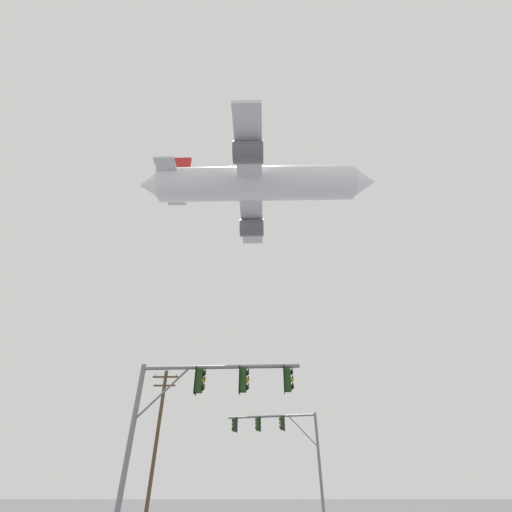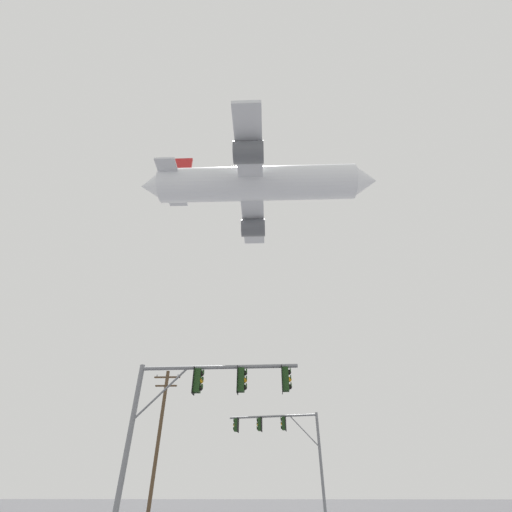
{
  "view_description": "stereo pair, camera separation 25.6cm",
  "coord_description": "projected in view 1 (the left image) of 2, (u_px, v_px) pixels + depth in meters",
  "views": [
    {
      "loc": [
        0.37,
        -6.51,
        1.71
      ],
      "look_at": [
        -0.11,
        13.9,
        15.62
      ],
      "focal_mm": 24.06,
      "sensor_mm": 36.0,
      "label": 1
    },
    {
      "loc": [
        0.63,
        -6.5,
        1.71
      ],
      "look_at": [
        -0.11,
        13.9,
        15.62
      ],
      "focal_mm": 24.06,
      "sensor_mm": 36.0,
      "label": 2
    }
  ],
  "objects": [
    {
      "name": "signal_pole_near",
      "position": [
        203.0,
        398.0,
        13.39
      ],
      "size": [
        6.53,
        0.56,
        6.0
      ],
      "color": "slate",
      "rests_on": "ground"
    },
    {
      "name": "signal_pole_far",
      "position": [
        281.0,
        435.0,
        25.47
      ],
      "size": [
        6.75,
        1.42,
        6.49
      ],
      "color": "slate",
      "rests_on": "ground"
    },
    {
      "name": "utility_pole",
      "position": [
        158.0,
        433.0,
        26.57
      ],
      "size": [
        2.2,
        0.28,
        10.06
      ],
      "color": "brown",
      "rests_on": "ground"
    },
    {
      "name": "airplane",
      "position": [
        256.0,
        184.0,
        41.95
      ],
      "size": [
        28.92,
        22.35,
        7.94
      ],
      "color": "white"
    }
  ]
}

